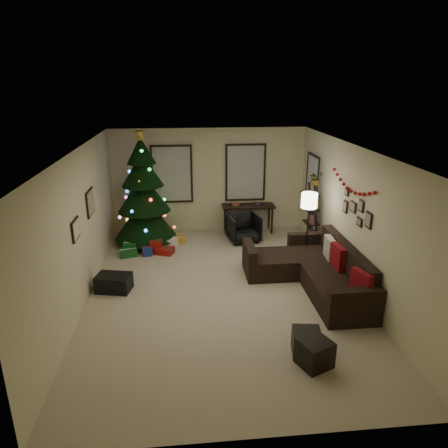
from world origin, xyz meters
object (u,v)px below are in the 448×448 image
Objects in this scene: christmas_tree at (144,197)px; desk at (248,208)px; sofa at (315,271)px; desk_chair at (243,228)px; bookshelf at (312,218)px.

christmas_tree is 2.74m from desk.
desk is (-0.83, 3.13, 0.36)m from sofa.
sofa reaches higher than desk_chair.
bookshelf is at bearing -35.07° from desk_chair.
desk is 1.95× the size of desk_chair.
desk_chair is at bearing -108.77° from desk.
sofa is 2.06× the size of desk.
bookshelf reaches higher than sofa.
desk_chair is (-0.22, -0.65, -0.30)m from desk.
christmas_tree reaches higher than desk.
desk reaches higher than desk_chair.
christmas_tree is at bearing 168.71° from bookshelf.
desk_chair is 1.71m from bookshelf.
bookshelf is (1.51, -0.68, 0.42)m from desk_chair.
bookshelf reaches higher than desk.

